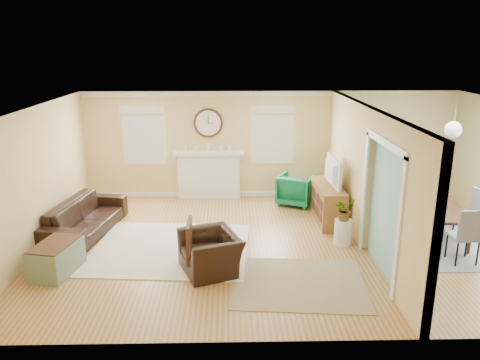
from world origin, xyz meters
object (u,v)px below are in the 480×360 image
object	(u,v)px
green_chair	(296,189)
dining_table	(434,221)
sofa	(86,217)
credenza	(328,203)
eames_chair	(211,253)

from	to	relation	value
green_chair	dining_table	world-z (taller)	green_chair
sofa	credenza	xyz separation A→B (m)	(4.99, 0.54, 0.07)
sofa	dining_table	distance (m)	6.93
eames_chair	green_chair	world-z (taller)	green_chair
sofa	credenza	distance (m)	5.02
green_chair	dining_table	distance (m)	3.14
credenza	sofa	bearing A→B (deg)	-173.81
green_chair	dining_table	xyz separation A→B (m)	(2.45, -1.96, -0.05)
sofa	dining_table	size ratio (longest dim) A/B	1.26
sofa	green_chair	world-z (taller)	green_chair
eames_chair	credenza	bearing A→B (deg)	112.12
green_chair	credenza	bearing A→B (deg)	141.16
dining_table	eames_chair	bearing A→B (deg)	113.87
credenza	dining_table	xyz separation A→B (m)	(1.93, -0.88, -0.08)
eames_chair	green_chair	size ratio (longest dim) A/B	1.26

